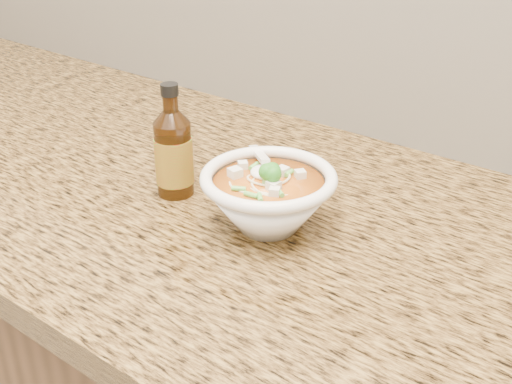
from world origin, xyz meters
The scene contains 3 objects.
counter_slab centered at (0.00, 1.68, 0.88)m, with size 4.00×0.68×0.04m, color olive.
soup_bowl centered at (-0.07, 1.63, 0.94)m, with size 0.17×0.17×0.10m.
hot_sauce_bottle centered at (-0.23, 1.63, 0.96)m, with size 0.06×0.06×0.16m.
Camera 1 is at (0.36, 1.05, 1.33)m, focal length 45.00 mm.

